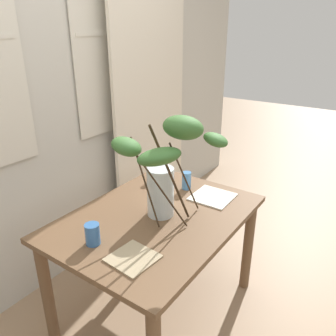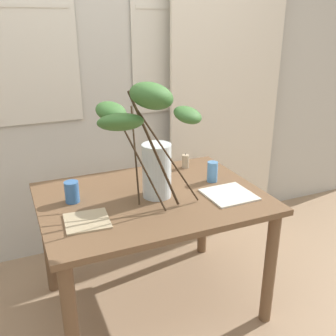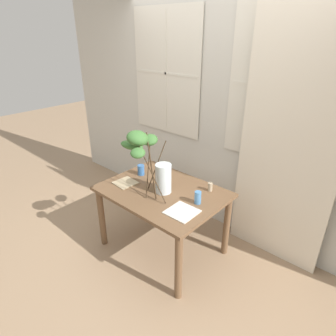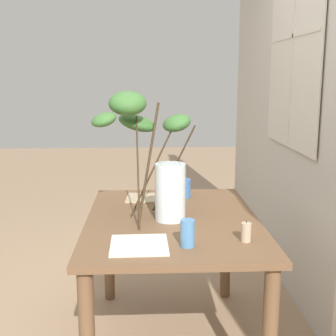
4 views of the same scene
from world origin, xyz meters
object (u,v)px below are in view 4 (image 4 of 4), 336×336
(plate_square_right, at_px, (139,245))
(pillar_candle, at_px, (246,232))
(dining_table, at_px, (172,238))
(plate_square_left, at_px, (144,198))
(drinking_glass_blue_left, at_px, (184,188))
(drinking_glass_blue_right, at_px, (188,233))
(vase_with_branches, at_px, (153,151))

(plate_square_right, distance_m, pillar_candle, 0.48)
(dining_table, bearing_deg, plate_square_left, -158.94)
(pillar_candle, bearing_deg, drinking_glass_blue_left, -164.43)
(drinking_glass_blue_left, xyz_separation_m, pillar_candle, (0.77, 0.21, -0.01))
(pillar_candle, bearing_deg, drinking_glass_blue_right, -80.08)
(plate_square_left, distance_m, plate_square_right, 0.78)
(dining_table, distance_m, plate_square_left, 0.43)
(dining_table, distance_m, drinking_glass_blue_left, 0.46)
(drinking_glass_blue_left, bearing_deg, dining_table, -13.20)
(vase_with_branches, relative_size, plate_square_left, 3.26)
(vase_with_branches, distance_m, drinking_glass_blue_right, 0.56)
(plate_square_left, bearing_deg, pillar_candle, 31.68)
(vase_with_branches, relative_size, drinking_glass_blue_left, 5.99)
(plate_square_left, bearing_deg, plate_square_right, -1.24)
(vase_with_branches, xyz_separation_m, pillar_candle, (0.42, 0.41, -0.30))
(dining_table, distance_m, plate_square_right, 0.44)
(dining_table, xyz_separation_m, drinking_glass_blue_right, (0.40, 0.04, 0.17))
(vase_with_branches, bearing_deg, pillar_candle, 44.60)
(pillar_candle, bearing_deg, vase_with_branches, -135.40)
(plate_square_left, bearing_deg, drinking_glass_blue_left, 94.95)
(drinking_glass_blue_right, bearing_deg, pillar_candle, 99.92)
(drinking_glass_blue_right, relative_size, pillar_candle, 1.23)
(vase_with_branches, xyz_separation_m, plate_square_left, (-0.33, -0.05, -0.34))
(plate_square_left, relative_size, pillar_candle, 2.11)
(plate_square_right, bearing_deg, vase_with_branches, 171.52)
(dining_table, height_order, drinking_glass_blue_left, drinking_glass_blue_left)
(vase_with_branches, xyz_separation_m, drinking_glass_blue_left, (-0.35, 0.20, -0.29))
(dining_table, xyz_separation_m, vase_with_branches, (-0.06, -0.10, 0.46))
(vase_with_branches, bearing_deg, dining_table, 59.13)
(vase_with_branches, relative_size, drinking_glass_blue_right, 5.62)
(plate_square_right, bearing_deg, drinking_glass_blue_left, 161.79)
(plate_square_right, bearing_deg, drinking_glass_blue_right, 86.43)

